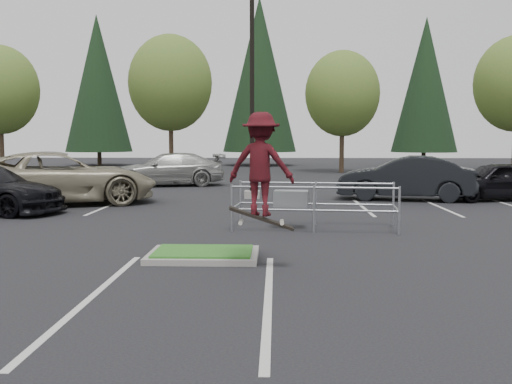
{
  "coord_description": "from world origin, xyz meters",
  "views": [
    {
      "loc": [
        1.47,
        -11.88,
        2.43
      ],
      "look_at": [
        1.01,
        1.5,
        1.21
      ],
      "focal_mm": 42.0,
      "sensor_mm": 36.0,
      "label": 1
    }
  ],
  "objects_px": {
    "decid_b": "(170,86)",
    "conif_c": "(425,85)",
    "skateboarder": "(261,165)",
    "conif_b": "(260,75)",
    "decid_c": "(342,96)",
    "car_r_charc": "(406,178)",
    "cart_corral": "(297,200)",
    "car_far_silver": "(169,169)",
    "decid_a": "(0,93)",
    "car_l_tan": "(56,178)",
    "car_r_black": "(497,181)",
    "light_pole": "(252,83)",
    "conif_a": "(98,83)"
  },
  "relations": [
    {
      "from": "light_pole",
      "to": "decid_b",
      "type": "height_order",
      "value": "light_pole"
    },
    {
      "from": "skateboarder",
      "to": "car_l_tan",
      "type": "height_order",
      "value": "skateboarder"
    },
    {
      "from": "conif_b",
      "to": "car_l_tan",
      "type": "xyz_separation_m",
      "value": [
        -6.5,
        -31.07,
        -6.88
      ]
    },
    {
      "from": "skateboarder",
      "to": "car_r_black",
      "type": "bearing_deg",
      "value": -111.15
    },
    {
      "from": "light_pole",
      "to": "conif_c",
      "type": "bearing_deg",
      "value": 63.85
    },
    {
      "from": "conif_a",
      "to": "cart_corral",
      "type": "height_order",
      "value": "conif_a"
    },
    {
      "from": "decid_a",
      "to": "decid_b",
      "type": "relative_size",
      "value": 0.92
    },
    {
      "from": "car_l_tan",
      "to": "car_r_charc",
      "type": "xyz_separation_m",
      "value": [
        13.0,
        2.07,
        -0.11
      ]
    },
    {
      "from": "light_pole",
      "to": "decid_a",
      "type": "height_order",
      "value": "light_pole"
    },
    {
      "from": "car_l_tan",
      "to": "car_r_charc",
      "type": "relative_size",
      "value": 1.33
    },
    {
      "from": "decid_a",
      "to": "conif_b",
      "type": "distance_m",
      "value": 20.95
    },
    {
      "from": "skateboarder",
      "to": "light_pole",
      "type": "bearing_deg",
      "value": -72.92
    },
    {
      "from": "car_r_charc",
      "to": "decid_b",
      "type": "bearing_deg",
      "value": -135.77
    },
    {
      "from": "conif_b",
      "to": "conif_c",
      "type": "xyz_separation_m",
      "value": [
        14.0,
        -1.0,
        -1.0
      ]
    },
    {
      "from": "decid_c",
      "to": "conif_c",
      "type": "xyz_separation_m",
      "value": [
        8.01,
        9.67,
        1.59
      ]
    },
    {
      "from": "decid_a",
      "to": "decid_b",
      "type": "bearing_deg",
      "value": 2.39
    },
    {
      "from": "decid_b",
      "to": "conif_c",
      "type": "bearing_deg",
      "value": 24.14
    },
    {
      "from": "skateboarder",
      "to": "car_r_charc",
      "type": "relative_size",
      "value": 0.42
    },
    {
      "from": "decid_c",
      "to": "car_r_charc",
      "type": "height_order",
      "value": "decid_c"
    },
    {
      "from": "decid_b",
      "to": "car_r_charc",
      "type": "bearing_deg",
      "value": -56.69
    },
    {
      "from": "light_pole",
      "to": "decid_b",
      "type": "relative_size",
      "value": 1.05
    },
    {
      "from": "decid_b",
      "to": "cart_corral",
      "type": "xyz_separation_m",
      "value": [
        8.02,
        -26.49,
        -5.28
      ]
    },
    {
      "from": "conif_a",
      "to": "car_r_black",
      "type": "bearing_deg",
      "value": -49.9
    },
    {
      "from": "decid_b",
      "to": "conif_c",
      "type": "xyz_separation_m",
      "value": [
        20.01,
        8.97,
        0.8
      ]
    },
    {
      "from": "car_r_black",
      "to": "conif_b",
      "type": "bearing_deg",
      "value": -172.43
    },
    {
      "from": "decid_b",
      "to": "skateboarder",
      "type": "height_order",
      "value": "decid_b"
    },
    {
      "from": "decid_b",
      "to": "conif_b",
      "type": "height_order",
      "value": "conif_b"
    },
    {
      "from": "cart_corral",
      "to": "car_r_charc",
      "type": "bearing_deg",
      "value": 64.43
    },
    {
      "from": "cart_corral",
      "to": "car_far_silver",
      "type": "height_order",
      "value": "car_far_silver"
    },
    {
      "from": "conif_b",
      "to": "car_l_tan",
      "type": "distance_m",
      "value": 32.48
    },
    {
      "from": "conif_c",
      "to": "car_r_black",
      "type": "height_order",
      "value": "conif_c"
    },
    {
      "from": "decid_c",
      "to": "decid_b",
      "type": "bearing_deg",
      "value": 176.66
    },
    {
      "from": "decid_b",
      "to": "conif_c",
      "type": "distance_m",
      "value": 21.94
    },
    {
      "from": "light_pole",
      "to": "skateboarder",
      "type": "bearing_deg",
      "value": -86.93
    },
    {
      "from": "decid_c",
      "to": "car_far_silver",
      "type": "distance_m",
      "value": 16.07
    },
    {
      "from": "cart_corral",
      "to": "skateboarder",
      "type": "bearing_deg",
      "value": -93.74
    },
    {
      "from": "car_r_black",
      "to": "car_far_silver",
      "type": "relative_size",
      "value": 0.78
    },
    {
      "from": "conif_a",
      "to": "car_l_tan",
      "type": "xyz_separation_m",
      "value": [
        7.5,
        -30.57,
        -6.13
      ]
    },
    {
      "from": "conif_c",
      "to": "car_far_silver",
      "type": "relative_size",
      "value": 2.19
    },
    {
      "from": "decid_a",
      "to": "car_r_black",
      "type": "relative_size",
      "value": 2.01
    },
    {
      "from": "light_pole",
      "to": "decid_a",
      "type": "distance_m",
      "value": 25.86
    },
    {
      "from": "decid_b",
      "to": "skateboarder",
      "type": "bearing_deg",
      "value": -77.13
    },
    {
      "from": "conif_b",
      "to": "car_l_tan",
      "type": "height_order",
      "value": "conif_b"
    },
    {
      "from": "decid_a",
      "to": "conif_a",
      "type": "relative_size",
      "value": 0.69
    },
    {
      "from": "skateboarder",
      "to": "car_l_tan",
      "type": "distance_m",
      "value": 13.0
    },
    {
      "from": "decid_b",
      "to": "cart_corral",
      "type": "bearing_deg",
      "value": -73.15
    },
    {
      "from": "car_far_silver",
      "to": "light_pole",
      "type": "bearing_deg",
      "value": 22.12
    },
    {
      "from": "conif_b",
      "to": "conif_c",
      "type": "distance_m",
      "value": 14.07
    },
    {
      "from": "conif_c",
      "to": "car_far_silver",
      "type": "distance_m",
      "value": 28.65
    },
    {
      "from": "car_far_silver",
      "to": "car_l_tan",
      "type": "bearing_deg",
      "value": -31.02
    }
  ]
}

